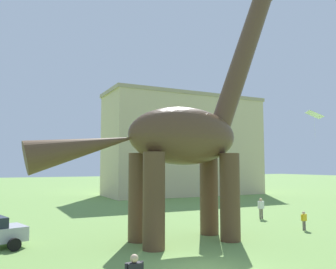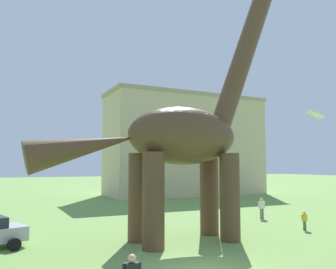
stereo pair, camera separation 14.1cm
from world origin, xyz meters
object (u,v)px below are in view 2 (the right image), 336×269
object	(u,v)px
dinosaur_sculpture	(183,136)
person_far_spectator	(304,219)
person_near_flyer	(262,206)
kite_near_low	(315,115)

from	to	relation	value
dinosaur_sculpture	person_far_spectator	world-z (taller)	dinosaur_sculpture
dinosaur_sculpture	person_near_flyer	size ratio (longest dim) A/B	9.98
person_near_flyer	person_far_spectator	bearing A→B (deg)	121.16
dinosaur_sculpture	kite_near_low	xyz separation A→B (m)	(11.95, 1.34, 2.14)
person_far_spectator	kite_near_low	xyz separation A→B (m)	(3.44, 1.87, 7.19)
person_near_flyer	kite_near_low	bearing A→B (deg)	171.25
dinosaur_sculpture	kite_near_low	size ratio (longest dim) A/B	8.00
person_far_spectator	kite_near_low	distance (m)	8.19
dinosaur_sculpture	person_near_flyer	distance (m)	11.33
person_near_flyer	kite_near_low	size ratio (longest dim) A/B	0.80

